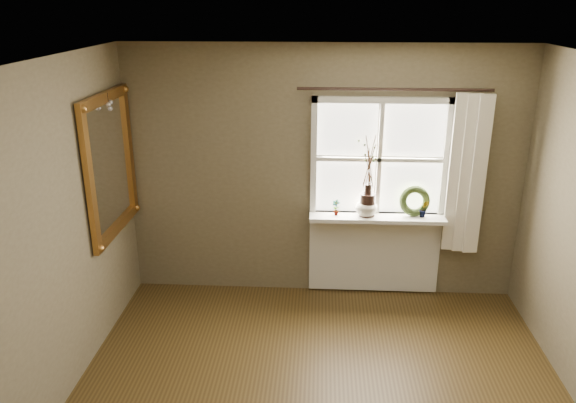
# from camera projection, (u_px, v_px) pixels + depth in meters

# --- Properties ---
(ceiling) EXTENTS (4.50, 4.50, 0.00)m
(ceiling) POSITION_uv_depth(u_px,v_px,m) (328.00, 72.00, 3.12)
(ceiling) COLOR silver
(ceiling) RESTS_ON ground
(wall_back) EXTENTS (4.00, 0.10, 2.60)m
(wall_back) POSITION_uv_depth(u_px,v_px,m) (323.00, 174.00, 5.73)
(wall_back) COLOR brown
(wall_back) RESTS_ON ground
(wall_left) EXTENTS (0.10, 4.50, 2.60)m
(wall_left) POSITION_uv_depth(u_px,v_px,m) (11.00, 271.00, 3.68)
(wall_left) COLOR brown
(wall_left) RESTS_ON ground
(window_frame) EXTENTS (1.36, 0.06, 1.24)m
(window_frame) POSITION_uv_depth(u_px,v_px,m) (379.00, 159.00, 5.57)
(window_frame) COLOR silver
(window_frame) RESTS_ON wall_back
(window_sill) EXTENTS (1.36, 0.26, 0.04)m
(window_sill) POSITION_uv_depth(u_px,v_px,m) (377.00, 218.00, 5.66)
(window_sill) COLOR silver
(window_sill) RESTS_ON wall_back
(window_apron) EXTENTS (1.36, 0.04, 0.88)m
(window_apron) POSITION_uv_depth(u_px,v_px,m) (374.00, 253.00, 5.92)
(window_apron) COLOR silver
(window_apron) RESTS_ON ground
(dark_jug) EXTENTS (0.18, 0.18, 0.23)m
(dark_jug) POSITION_uv_depth(u_px,v_px,m) (367.00, 205.00, 5.62)
(dark_jug) COLOR black
(dark_jug) RESTS_ON window_sill
(cream_vase) EXTENTS (0.27, 0.27, 0.23)m
(cream_vase) POSITION_uv_depth(u_px,v_px,m) (367.00, 205.00, 5.62)
(cream_vase) COLOR beige
(cream_vase) RESTS_ON window_sill
(wreath) EXTENTS (0.33, 0.17, 0.32)m
(wreath) POSITION_uv_depth(u_px,v_px,m) (414.00, 204.00, 5.63)
(wreath) COLOR #2E3F1C
(wreath) RESTS_ON window_sill
(potted_plant_left) EXTENTS (0.10, 0.09, 0.16)m
(potted_plant_left) POSITION_uv_depth(u_px,v_px,m) (336.00, 207.00, 5.65)
(potted_plant_left) COLOR #2E3F1C
(potted_plant_left) RESTS_ON window_sill
(potted_plant_right) EXTENTS (0.10, 0.08, 0.18)m
(potted_plant_right) POSITION_uv_depth(u_px,v_px,m) (424.00, 209.00, 5.60)
(potted_plant_right) COLOR #2E3F1C
(potted_plant_right) RESTS_ON window_sill
(curtain) EXTENTS (0.36, 0.12, 1.59)m
(curtain) POSITION_uv_depth(u_px,v_px,m) (466.00, 175.00, 5.47)
(curtain) COLOR silver
(curtain) RESTS_ON wall_back
(curtain_rod) EXTENTS (1.84, 0.03, 0.03)m
(curtain_rod) POSITION_uv_depth(u_px,v_px,m) (395.00, 89.00, 5.27)
(curtain_rod) COLOR black
(curtain_rod) RESTS_ON wall_back
(gilt_mirror) EXTENTS (0.10, 1.11, 1.32)m
(gilt_mirror) POSITION_uv_depth(u_px,v_px,m) (110.00, 164.00, 5.16)
(gilt_mirror) COLOR white
(gilt_mirror) RESTS_ON wall_left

